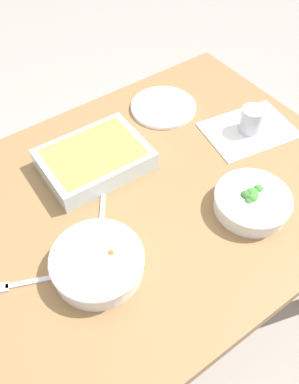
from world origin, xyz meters
name	(u,v)px	position (x,y,z in m)	size (l,w,h in m)	color
ground_plane	(150,303)	(0.00, 0.00, 0.00)	(6.00, 6.00, 0.00)	#9E9389
dining_table	(149,211)	(0.00, 0.00, 0.65)	(1.20, 0.90, 0.74)	olive
placemat	(249,130)	(0.41, 0.02, 0.74)	(0.28, 0.20, 0.00)	silver
stew_bowl	(97,262)	(-0.24, -0.12, 0.77)	(0.23, 0.23, 0.06)	white
broccoli_bowl	(252,201)	(0.19, -0.21, 0.77)	(0.21, 0.21, 0.07)	white
baking_dish	(94,158)	(-0.07, 0.17, 0.77)	(0.31, 0.23, 0.06)	silver
drink_cup	(251,121)	(0.41, 0.02, 0.78)	(0.07, 0.07, 0.08)	#B2BCC6
side_plate	(163,107)	(0.25, 0.27, 0.75)	(0.22, 0.22, 0.01)	white
spoon_by_stew	(101,228)	(-0.18, -0.03, 0.74)	(0.11, 0.16, 0.01)	silver
spoon_by_broccoli	(242,195)	(0.20, -0.16, 0.74)	(0.06, 0.17, 0.01)	silver
fork_on_table	(22,284)	(-0.41, -0.05, 0.74)	(0.17, 0.08, 0.01)	silver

